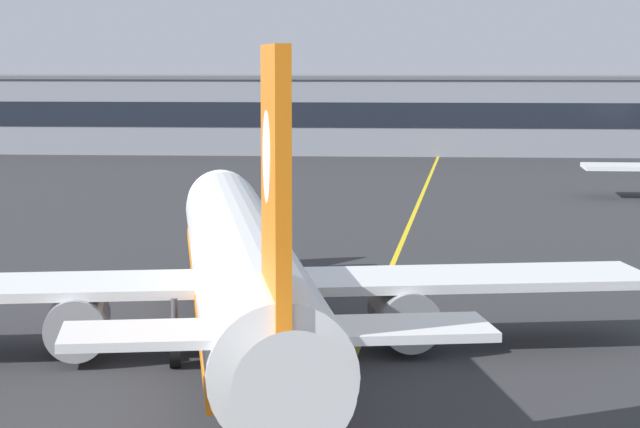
# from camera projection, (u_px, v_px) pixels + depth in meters

# --- Properties ---
(taxiway_centreline) EXTENTS (8.62, 179.82, 0.01)m
(taxiway_centreline) POSITION_uv_depth(u_px,v_px,m) (385.00, 281.00, 65.72)
(taxiway_centreline) COLOR yellow
(taxiway_centreline) RESTS_ON ground
(airliner_foreground) EXTENTS (32.33, 41.25, 11.65)m
(airliner_foreground) POSITION_uv_depth(u_px,v_px,m) (242.00, 267.00, 49.21)
(airliner_foreground) COLOR white
(airliner_foreground) RESTS_ON ground
(safety_cone_by_nose_gear) EXTENTS (0.44, 0.44, 0.55)m
(safety_cone_by_nose_gear) POSITION_uv_depth(u_px,v_px,m) (328.00, 276.00, 65.80)
(safety_cone_by_nose_gear) COLOR orange
(safety_cone_by_nose_gear) RESTS_ON ground
(terminal_building) EXTENTS (116.12, 12.40, 9.12)m
(terminal_building) POSITION_uv_depth(u_px,v_px,m) (418.00, 114.00, 152.27)
(terminal_building) COLOR gray
(terminal_building) RESTS_ON ground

